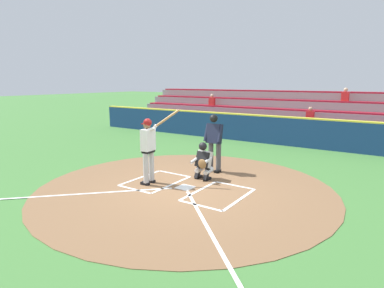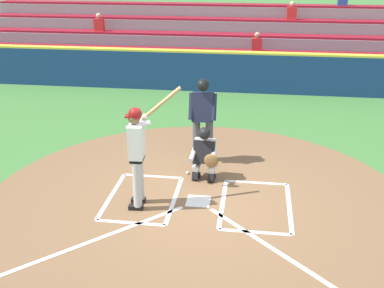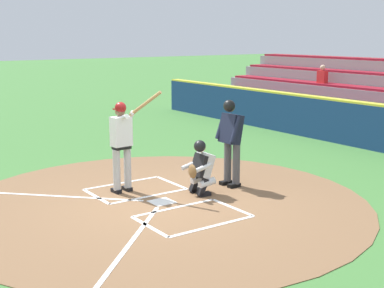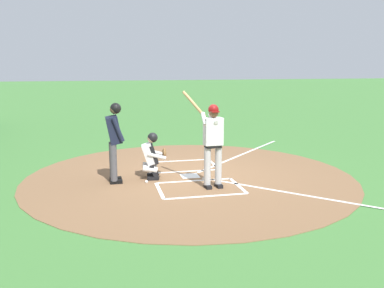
% 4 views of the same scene
% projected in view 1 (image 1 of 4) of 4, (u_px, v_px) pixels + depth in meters
% --- Properties ---
extents(ground_plane, '(120.00, 120.00, 0.00)m').
position_uv_depth(ground_plane, '(185.00, 188.00, 8.91)').
color(ground_plane, '#427A38').
extents(dirt_circle, '(8.00, 8.00, 0.01)m').
position_uv_depth(dirt_circle, '(185.00, 188.00, 8.91)').
color(dirt_circle, brown).
rests_on(dirt_circle, ground).
extents(home_plate_and_chalk, '(7.93, 4.91, 0.01)m').
position_uv_depth(home_plate_and_chalk, '(165.00, 197.00, 8.19)').
color(home_plate_and_chalk, white).
rests_on(home_plate_and_chalk, dirt_circle).
extents(batter, '(0.90, 0.77, 2.13)m').
position_uv_depth(batter, '(149.00, 146.00, 9.02)').
color(batter, '#BCBCBC').
rests_on(batter, ground).
extents(catcher, '(0.59, 0.65, 1.13)m').
position_uv_depth(catcher, '(203.00, 160.00, 9.54)').
color(catcher, black).
rests_on(catcher, ground).
extents(plate_umpire, '(0.59, 0.42, 1.86)m').
position_uv_depth(plate_umpire, '(214.00, 139.00, 10.25)').
color(plate_umpire, '#4C4C51').
rests_on(plate_umpire, ground).
extents(baseball, '(0.07, 0.07, 0.07)m').
position_uv_depth(baseball, '(196.00, 175.00, 10.01)').
color(baseball, white).
rests_on(baseball, ground).
extents(backstop_wall, '(22.00, 0.36, 1.31)m').
position_uv_depth(backstop_wall, '(279.00, 130.00, 14.91)').
color(backstop_wall, navy).
rests_on(backstop_wall, ground).
extents(bleacher_stand, '(20.00, 4.25, 3.00)m').
position_uv_depth(bleacher_stand, '(299.00, 119.00, 17.53)').
color(bleacher_stand, gray).
rests_on(bleacher_stand, ground).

